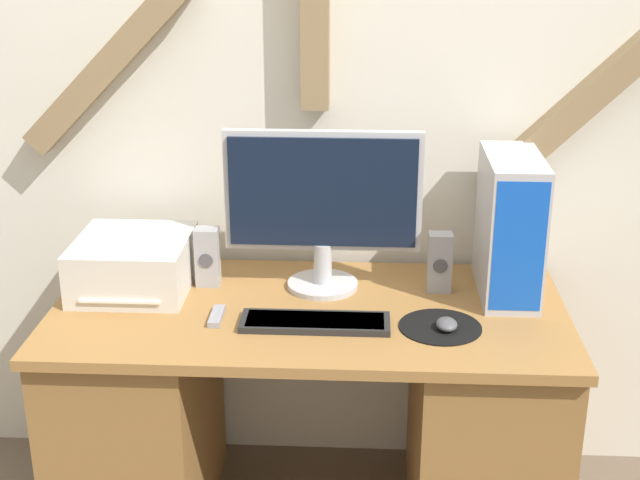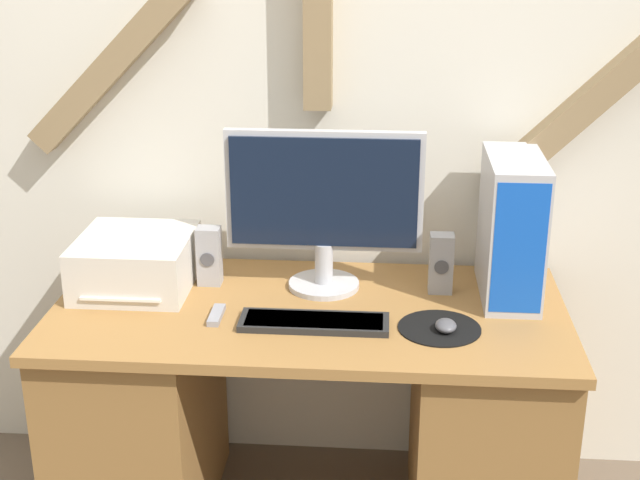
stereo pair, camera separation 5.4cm
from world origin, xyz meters
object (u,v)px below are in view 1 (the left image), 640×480
object	(u,v)px
remote_control	(217,316)
monitor	(323,202)
keyboard	(315,322)
printer	(134,264)
speaker_right	(440,262)
mouse	(447,324)
speaker_left	(208,257)
computer_tower	(510,226)

from	to	relation	value
remote_control	monitor	bearing A→B (deg)	40.12
monitor	keyboard	world-z (taller)	monitor
monitor	printer	distance (m)	0.58
monitor	keyboard	distance (m)	0.36
speaker_right	remote_control	xyz separation A→B (m)	(-0.61, -0.22, -0.08)
mouse	speaker_left	distance (m)	0.73
remote_control	mouse	bearing A→B (deg)	-3.56
computer_tower	speaker_left	size ratio (longest dim) A/B	2.31
monitor	remote_control	world-z (taller)	monitor
speaker_right	remote_control	distance (m)	0.65
mouse	computer_tower	distance (m)	0.37
keyboard	computer_tower	bearing A→B (deg)	24.82
monitor	speaker_right	distance (m)	0.38
monitor	mouse	size ratio (longest dim) A/B	7.81
printer	speaker_right	size ratio (longest dim) A/B	1.95
keyboard	monitor	bearing A→B (deg)	88.40
speaker_left	speaker_right	bearing A→B (deg)	-0.49
printer	computer_tower	bearing A→B (deg)	1.63
monitor	speaker_left	distance (m)	0.38
mouse	speaker_left	xyz separation A→B (m)	(-0.67, 0.27, 0.07)
printer	monitor	bearing A→B (deg)	4.34
computer_tower	printer	bearing A→B (deg)	-178.37
keyboard	printer	size ratio (longest dim) A/B	1.16
printer	speaker_right	distance (m)	0.88
printer	speaker_left	xyz separation A→B (m)	(0.21, 0.04, 0.01)
monitor	mouse	xyz separation A→B (m)	(0.34, -0.27, -0.24)
keyboard	computer_tower	distance (m)	0.62
remote_control	computer_tower	bearing A→B (deg)	15.40
keyboard	speaker_right	size ratio (longest dim) A/B	2.27
monitor	speaker_right	bearing A→B (deg)	-1.38
monitor	computer_tower	xyz separation A→B (m)	(0.53, -0.01, -0.06)
printer	speaker_right	xyz separation A→B (m)	(0.88, 0.03, 0.01)
monitor	speaker_right	world-z (taller)	monitor
monitor	remote_control	bearing A→B (deg)	-139.88
remote_control	speaker_left	bearing A→B (deg)	104.89
speaker_left	speaker_right	distance (m)	0.67
mouse	speaker_left	bearing A→B (deg)	158.38
monitor	remote_control	size ratio (longest dim) A/B	4.81
mouse	remote_control	bearing A→B (deg)	176.44
keyboard	printer	world-z (taller)	printer
keyboard	mouse	xyz separation A→B (m)	(0.35, -0.01, 0.01)
speaker_left	remote_control	bearing A→B (deg)	-75.11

